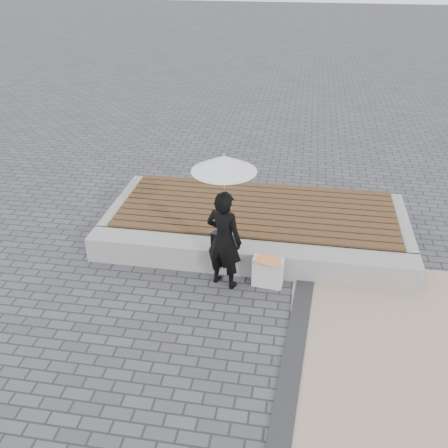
{
  "coord_description": "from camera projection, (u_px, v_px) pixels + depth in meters",
  "views": [
    {
      "loc": [
        0.68,
        -4.67,
        4.38
      ],
      "look_at": [
        -0.3,
        1.17,
        1.0
      ],
      "focal_mm": 39.96,
      "sensor_mm": 36.0,
      "label": 1
    }
  ],
  "objects": [
    {
      "name": "magazine",
      "position": [
        268.0,
        260.0,
        7.0
      ],
      "size": [
        0.38,
        0.31,
        0.01
      ],
      "primitive_type": "cube",
      "rotation": [
        0.0,
        0.0,
        -0.21
      ],
      "color": "#E8363F",
      "rests_on": "canvas_tote"
    },
    {
      "name": "timber_platform",
      "position": [
        257.0,
        220.0,
        8.57
      ],
      "size": [
        5.0,
        2.0,
        0.4
      ],
      "primitive_type": "cube",
      "color": "#969691",
      "rests_on": "ground"
    },
    {
      "name": "canvas_tote",
      "position": [
        268.0,
        272.0,
        7.16
      ],
      "size": [
        0.45,
        0.23,
        0.46
      ],
      "primitive_type": "cube",
      "rotation": [
        0.0,
        0.0,
        -0.11
      ],
      "color": "silver",
      "rests_on": "ground"
    },
    {
      "name": "handbag",
      "position": [
        224.0,
        243.0,
        7.28
      ],
      "size": [
        0.4,
        0.26,
        0.27
      ],
      "primitive_type": "cube",
      "rotation": [
        0.0,
        0.0,
        -0.36
      ],
      "color": "black",
      "rests_on": "seating_ledge"
    },
    {
      "name": "edging_band",
      "position": [
        290.0,
        377.0,
        5.72
      ],
      "size": [
        0.61,
        5.2,
        0.04
      ],
      "primitive_type": "cube",
      "rotation": [
        0.0,
        0.0,
        -0.07
      ],
      "color": "#2B2B2D",
      "rests_on": "ground"
    },
    {
      "name": "parasol",
      "position": [
        224.0,
        163.0,
        6.38
      ],
      "size": [
        0.86,
        0.86,
        1.1
      ],
      "rotation": [
        0.0,
        0.0,
        -0.4
      ],
      "color": "#B4B4B9",
      "rests_on": "ground"
    },
    {
      "name": "timber_decking",
      "position": [
        257.0,
        208.0,
        8.46
      ],
      "size": [
        4.6,
        2.0,
        0.04
      ],
      "primitive_type": null,
      "color": "brown",
      "rests_on": "timber_platform"
    },
    {
      "name": "ground",
      "position": [
        232.0,
        340.0,
        6.27
      ],
      "size": [
        80.0,
        80.0,
        0.0
      ],
      "primitive_type": "plane",
      "color": "#4B4B50",
      "rests_on": "ground"
    },
    {
      "name": "woman",
      "position": [
        224.0,
        240.0,
        6.95
      ],
      "size": [
        0.63,
        0.53,
        1.49
      ],
      "primitive_type": "imported",
      "rotation": [
        0.0,
        0.0,
        2.78
      ],
      "color": "black",
      "rests_on": "ground"
    },
    {
      "name": "seating_ledge",
      "position": [
        248.0,
        258.0,
        7.54
      ],
      "size": [
        5.0,
        0.45,
        0.4
      ],
      "primitive_type": "cube",
      "color": "#AFAEAA",
      "rests_on": "ground"
    }
  ]
}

